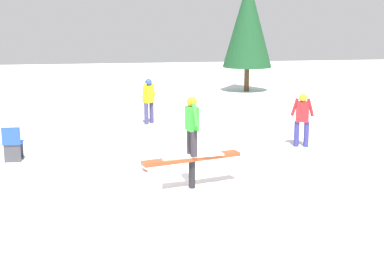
% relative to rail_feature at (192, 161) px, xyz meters
% --- Properties ---
extents(ground_plane, '(60.00, 60.00, 0.00)m').
position_rel_rail_feature_xyz_m(ground_plane, '(0.00, 0.00, -0.57)').
color(ground_plane, white).
extents(rail_feature, '(2.15, 0.87, 0.68)m').
position_rel_rail_feature_xyz_m(rail_feature, '(0.00, 0.00, 0.00)').
color(rail_feature, black).
rests_on(rail_feature, ground).
extents(snow_kicker_ramp, '(2.15, 1.94, 0.50)m').
position_rel_rail_feature_xyz_m(snow_kicker_ramp, '(-1.81, -0.53, -0.32)').
color(snow_kicker_ramp, white).
rests_on(snow_kicker_ramp, ground).
extents(main_rider_on_rail, '(1.36, 0.71, 1.25)m').
position_rel_rail_feature_xyz_m(main_rider_on_rail, '(0.00, 0.00, 0.71)').
color(main_rider_on_rail, white).
rests_on(main_rider_on_rail, rail_feature).
extents(bystander_red, '(0.63, 0.29, 1.46)m').
position_rel_rail_feature_xyz_m(bystander_red, '(3.54, 3.07, 0.25)').
color(bystander_red, navy).
rests_on(bystander_red, ground).
extents(bystander_yellow, '(0.52, 0.53, 1.50)m').
position_rel_rail_feature_xyz_m(bystander_yellow, '(-0.32, 6.92, 0.27)').
color(bystander_yellow, '#3E3B66').
rests_on(bystander_yellow, ground).
extents(folding_chair, '(0.46, 0.46, 0.88)m').
position_rel_rail_feature_xyz_m(folding_chair, '(-4.02, 2.78, -0.16)').
color(folding_chair, '#3F3F44').
rests_on(folding_chair, ground).
extents(pine_tree_near, '(2.30, 2.30, 5.23)m').
position_rel_rail_feature_xyz_m(pine_tree_near, '(4.89, 13.90, 2.61)').
color(pine_tree_near, '#4C331E').
rests_on(pine_tree_near, ground).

